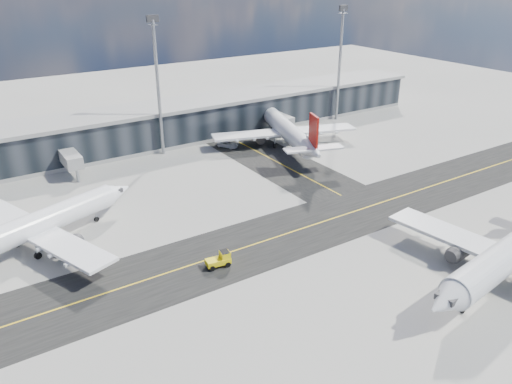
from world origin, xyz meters
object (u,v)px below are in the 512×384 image
airliner_redtail (287,130)px  baggage_tug (220,259)px  airliner_af (25,230)px  service_van (228,144)px

airliner_redtail → baggage_tug: bearing=-118.4°
airliner_af → baggage_tug: airliner_af is taller
airliner_af → baggage_tug: bearing=29.1°
airliner_redtail → service_van: (-11.55, 6.85, -3.18)m
airliner_redtail → baggage_tug: size_ratio=10.83×
baggage_tug → airliner_af: bearing=-122.5°
airliner_af → service_van: (46.84, 24.10, -2.94)m
service_van → airliner_af: bearing=178.4°
airliner_af → airliner_redtail: bearing=86.2°
airliner_redtail → baggage_tug: airliner_redtail is taller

